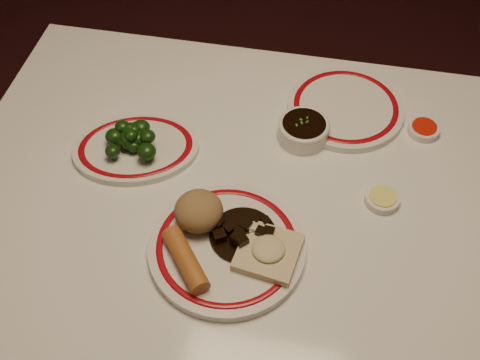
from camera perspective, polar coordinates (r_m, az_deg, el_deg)
name	(u,v)px	position (r m, az deg, el deg)	size (l,w,h in m)	color
dining_table	(263,238)	(1.18, 2.16, -5.48)	(1.20, 0.90, 0.75)	white
main_plate	(227,247)	(1.04, -1.25, -6.41)	(0.30, 0.30, 0.02)	silver
rice_mound	(199,211)	(1.04, -3.94, -2.95)	(0.09, 0.09, 0.06)	olive
spring_roll	(186,259)	(1.01, -5.18, -7.51)	(0.03, 0.03, 0.12)	#B0652B
fried_wonton	(268,251)	(1.02, 2.70, -6.77)	(0.11, 0.11, 0.03)	#CBBC8F
stirfry_heap	(243,232)	(1.04, 0.27, -4.97)	(0.12, 0.12, 0.03)	black
broccoli_plate	(136,148)	(1.20, -9.84, 2.98)	(0.29, 0.27, 0.02)	silver
broccoli_pile	(132,137)	(1.18, -10.24, 4.00)	(0.11, 0.10, 0.05)	#23471C
soy_bowl	(303,131)	(1.21, 6.03, 4.67)	(0.10, 0.10, 0.04)	silver
sweet_sour_dish	(424,129)	(1.28, 17.01, 4.62)	(0.06, 0.06, 0.02)	silver
mustard_dish	(382,199)	(1.14, 13.32, -1.76)	(0.06, 0.06, 0.02)	silver
far_plate	(346,108)	(1.28, 9.98, 6.76)	(0.28, 0.28, 0.02)	silver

